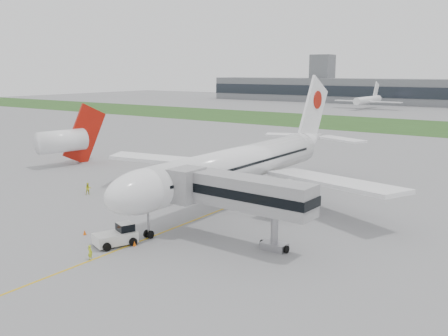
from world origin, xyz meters
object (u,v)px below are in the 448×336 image
Objects in this scene: pushback_tug at (118,235)px; neighbor_aircraft at (65,140)px; jet_bridge at (237,192)px; airliner at (244,163)px; ground_crew_near at (90,252)px.

neighbor_aircraft is at bearing 169.84° from pushback_tug.
airliner is at bearing 122.26° from jet_bridge.
jet_bridge is 16.32m from ground_crew_near.
neighbor_aircraft is (-42.90, 26.34, 4.02)m from pushback_tug.
airliner is at bearing 6.05° from neighbor_aircraft.
pushback_tug is 4.92m from ground_crew_near.
ground_crew_near is at bearing -55.81° from pushback_tug.
airliner is 3.19× the size of jet_bridge.
jet_bridge reaches higher than ground_crew_near.
neighbor_aircraft is (-53.27, 18.66, -0.70)m from jet_bridge.
airliner reaches higher than neighbor_aircraft.
pushback_tug is at bearing -83.60° from ground_crew_near.
ground_crew_near is 54.06m from neighbor_aircraft.
pushback_tug is 0.32× the size of neighbor_aircraft.
ground_crew_near is (-0.19, -28.10, -4.89)m from airliner.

